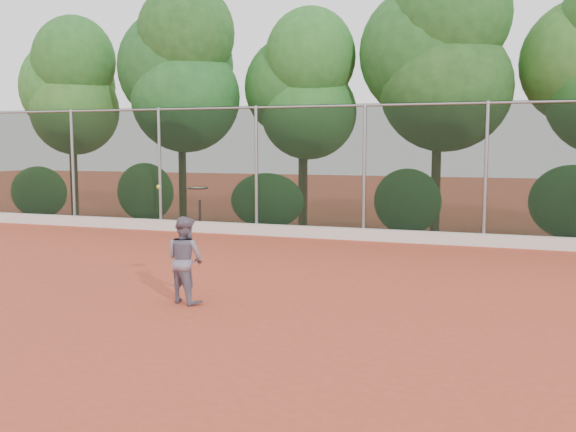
% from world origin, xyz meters
% --- Properties ---
extents(ground, '(80.00, 80.00, 0.00)m').
position_xyz_m(ground, '(0.00, 0.00, 0.00)').
color(ground, '#B6432B').
rests_on(ground, ground).
extents(concrete_curb, '(24.00, 0.20, 0.30)m').
position_xyz_m(concrete_curb, '(0.00, 6.82, 0.15)').
color(concrete_curb, silver).
rests_on(concrete_curb, ground).
extents(tennis_player, '(0.80, 0.70, 1.36)m').
position_xyz_m(tennis_player, '(-1.18, -0.49, 0.68)').
color(tennis_player, slate).
rests_on(tennis_player, ground).
extents(chainlink_fence, '(24.09, 0.09, 3.50)m').
position_xyz_m(chainlink_fence, '(-0.00, 7.00, 1.86)').
color(chainlink_fence, black).
rests_on(chainlink_fence, ground).
extents(foliage_backdrop, '(23.70, 3.63, 7.55)m').
position_xyz_m(foliage_backdrop, '(-0.55, 8.98, 4.40)').
color(foliage_backdrop, '#3D2917').
rests_on(foliage_backdrop, ground).
extents(tennis_racket, '(0.42, 0.42, 0.53)m').
position_xyz_m(tennis_racket, '(-0.92, -0.54, 1.77)').
color(tennis_racket, black).
rests_on(tennis_racket, ground).
extents(tennis_ball_in_flight, '(0.07, 0.07, 0.07)m').
position_xyz_m(tennis_ball_in_flight, '(-1.95, 0.06, 1.77)').
color(tennis_ball_in_flight, yellow).
rests_on(tennis_ball_in_flight, ground).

